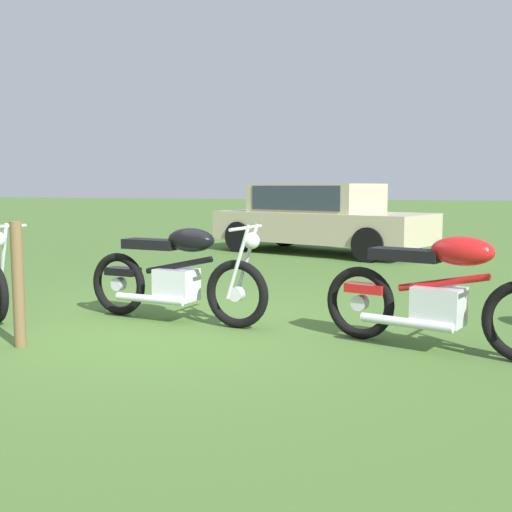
# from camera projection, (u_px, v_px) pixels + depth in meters

# --- Properties ---
(ground_plane) EXTENTS (120.00, 120.00, 0.00)m
(ground_plane) POSITION_uv_depth(u_px,v_px,m) (173.00, 327.00, 6.18)
(ground_plane) COLOR #476B2D
(motorcycle_black) EXTENTS (2.10, 0.64, 1.02)m
(motorcycle_black) POSITION_uv_depth(u_px,v_px,m) (176.00, 274.00, 6.37)
(motorcycle_black) COLOR black
(motorcycle_black) RESTS_ON ground
(motorcycle_red) EXTENTS (2.00, 0.87, 1.02)m
(motorcycle_red) POSITION_uv_depth(u_px,v_px,m) (439.00, 293.00, 5.22)
(motorcycle_red) COLOR black
(motorcycle_red) RESTS_ON ground
(car_beige) EXTENTS (4.76, 3.10, 1.43)m
(car_beige) POSITION_uv_depth(u_px,v_px,m) (320.00, 214.00, 12.96)
(car_beige) COLOR #BCAD8C
(car_beige) RESTS_ON ground
(fence_post_wooden) EXTENTS (0.10, 0.10, 1.08)m
(fence_post_wooden) POSITION_uv_depth(u_px,v_px,m) (18.00, 285.00, 5.34)
(fence_post_wooden) COLOR brown
(fence_post_wooden) RESTS_ON ground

